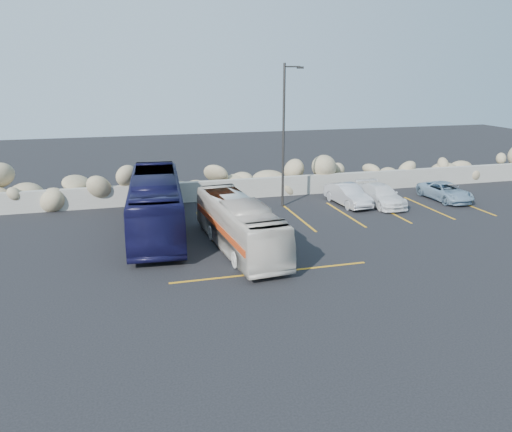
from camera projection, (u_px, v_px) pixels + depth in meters
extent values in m
plane|color=black|center=(297.00, 272.00, 19.61)|extent=(90.00, 90.00, 0.00)
cube|color=gray|center=(231.00, 189.00, 30.54)|extent=(60.00, 0.40, 1.20)
cube|color=#C68717|center=(205.00, 225.00, 25.45)|extent=(0.12, 5.00, 0.01)
cube|color=#C68717|center=(299.00, 218.00, 26.74)|extent=(0.12, 5.00, 0.01)
cube|color=#C68717|center=(345.00, 214.00, 27.42)|extent=(0.12, 5.00, 0.01)
cube|color=#C68717|center=(387.00, 211.00, 28.08)|extent=(0.12, 5.00, 0.01)
cube|color=#C68717|center=(428.00, 207.00, 28.74)|extent=(0.12, 5.00, 0.01)
cube|color=#C68717|center=(466.00, 204.00, 29.40)|extent=(0.12, 5.00, 0.01)
cube|color=#C68717|center=(272.00, 272.00, 19.54)|extent=(8.00, 0.12, 0.01)
cylinder|color=#312E2B|center=(283.00, 137.00, 27.91)|extent=(0.14, 0.14, 8.00)
cylinder|color=#312E2B|center=(292.00, 67.00, 26.95)|extent=(0.90, 0.08, 0.08)
cube|color=#312E2B|center=(300.00, 68.00, 27.08)|extent=(0.35, 0.18, 0.12)
imported|color=beige|center=(239.00, 224.00, 21.86)|extent=(2.55, 8.19, 2.25)
imported|color=black|center=(156.00, 204.00, 24.15)|extent=(3.10, 10.20, 2.80)
imported|color=silver|center=(348.00, 195.00, 29.16)|extent=(1.61, 3.81, 1.22)
imported|color=white|center=(381.00, 195.00, 29.15)|extent=(1.65, 4.05, 1.18)
imported|color=#7C99B0|center=(445.00, 192.00, 30.26)|extent=(1.93, 3.92, 1.07)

